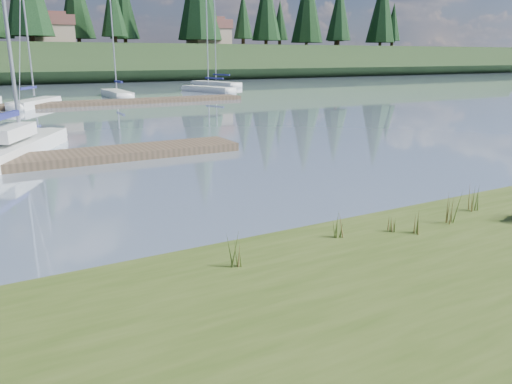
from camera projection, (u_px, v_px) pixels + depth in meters
ground at (51, 107)px, 36.20m from camera, size 200.00×200.00×0.00m
bank at (482, 359)px, 5.84m from camera, size 60.00×9.00×0.35m
ridge at (7, 63)px, 71.74m from camera, size 200.00×20.00×5.00m
sailboat_main at (21, 142)px, 18.88m from camera, size 4.93×7.74×11.45m
dock_near at (11, 163)px, 16.59m from camera, size 16.00×2.00×0.30m
dock_far at (80, 104)px, 37.10m from camera, size 26.00×2.20×0.30m
sailboat_bg_2 at (39, 102)px, 36.59m from camera, size 4.58×6.26×10.04m
sailboat_bg_3 at (115, 93)px, 45.13m from camera, size 1.66×7.53×11.07m
sailboat_bg_4 at (204, 89)px, 51.22m from camera, size 3.70×7.52×11.02m
sailboat_bg_5 at (212, 83)px, 60.63m from camera, size 3.66×8.79×12.26m
weed_0 at (338, 226)px, 9.20m from camera, size 0.17×0.14×0.51m
weed_1 at (389, 223)px, 9.50m from camera, size 0.17×0.14×0.40m
weed_2 at (452, 208)px, 9.97m from camera, size 0.17×0.14×0.73m
weed_3 at (234, 251)px, 7.89m from camera, size 0.17×0.14×0.62m
weed_4 at (421, 222)px, 9.40m from camera, size 0.17×0.14×0.53m
weed_5 at (473, 197)px, 10.78m from camera, size 0.17×0.14×0.71m
mud_lip at (283, 246)px, 9.57m from camera, size 60.00×0.50×0.14m
conifer_5 at (113, 5)px, 74.06m from camera, size 3.96×3.96×10.35m
conifer_7 at (266, 5)px, 87.24m from camera, size 5.28×5.28×13.20m
conifer_8 at (339, 10)px, 90.16m from camera, size 4.62×4.62×11.77m
conifer_9 at (382, 7)px, 98.44m from camera, size 5.94×5.94×14.62m
house_1 at (50, 29)px, 71.60m from camera, size 6.30×5.30×4.65m
house_2 at (209, 32)px, 81.20m from camera, size 6.30×5.30×4.65m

